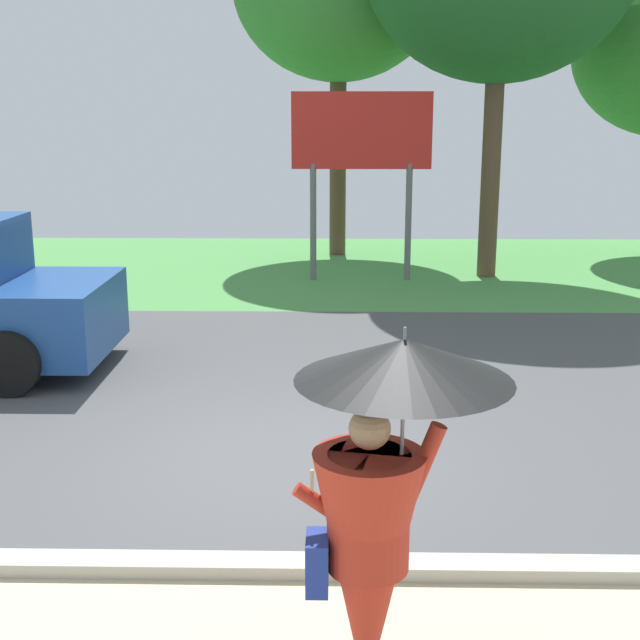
% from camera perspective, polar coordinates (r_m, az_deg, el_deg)
% --- Properties ---
extents(ground_plane, '(40.00, 22.00, 0.20)m').
position_cam_1_polar(ground_plane, '(10.88, -1.60, -3.40)').
color(ground_plane, '#4C4C4F').
extents(monk_pedestrian, '(1.13, 1.12, 2.13)m').
position_cam_1_polar(monk_pedestrian, '(4.61, 3.86, -12.33)').
color(monk_pedestrian, '#B22D1E').
rests_on(monk_pedestrian, ground_plane).
extents(roadside_billboard, '(2.60, 0.12, 3.50)m').
position_cam_1_polar(roadside_billboard, '(16.14, 2.79, 11.63)').
color(roadside_billboard, slate).
rests_on(roadside_billboard, ground_plane).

